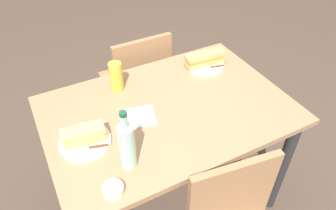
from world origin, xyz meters
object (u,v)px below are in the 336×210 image
(baguette_sandwich_near, at_px, (205,58))
(beer_glass, at_px, (116,77))
(chair_near, at_px, (139,81))
(knife_near, at_px, (211,67))
(olive_bowl, at_px, (113,190))
(dining_table, at_px, (168,125))
(water_bottle, at_px, (127,145))
(knife_far, at_px, (89,148))
(baguette_sandwich_far, at_px, (83,135))
(plate_far, at_px, (85,142))
(plate_near, at_px, (204,65))

(baguette_sandwich_near, bearing_deg, beer_glass, -3.13)
(chair_near, bearing_deg, knife_near, 123.24)
(beer_glass, bearing_deg, olive_bowl, 67.77)
(chair_near, height_order, beer_glass, beer_glass)
(dining_table, bearing_deg, water_bottle, 37.80)
(water_bottle, bearing_deg, dining_table, -142.20)
(dining_table, xyz_separation_m, knife_far, (0.42, 0.09, 0.13))
(baguette_sandwich_far, distance_m, beer_glass, 0.39)
(baguette_sandwich_far, distance_m, olive_bowl, 0.29)
(plate_far, bearing_deg, beer_glass, -131.46)
(baguette_sandwich_near, xyz_separation_m, knife_near, (-0.01, 0.05, -0.03))
(knife_far, xyz_separation_m, olive_bowl, (-0.02, 0.24, -0.00))
(olive_bowl, bearing_deg, plate_near, -143.71)
(dining_table, distance_m, baguette_sandwich_near, 0.46)
(dining_table, relative_size, beer_glass, 7.60)
(beer_glass, bearing_deg, baguette_sandwich_far, 48.54)
(water_bottle, bearing_deg, beer_glass, -105.59)
(dining_table, height_order, knife_far, knife_far)
(knife_near, bearing_deg, dining_table, 26.01)
(chair_near, relative_size, plate_near, 3.77)
(plate_near, relative_size, water_bottle, 0.80)
(plate_near, xyz_separation_m, water_bottle, (0.66, 0.46, 0.10))
(baguette_sandwich_far, bearing_deg, beer_glass, -131.46)
(plate_far, height_order, baguette_sandwich_far, baguette_sandwich_far)
(dining_table, height_order, beer_glass, beer_glass)
(knife_near, height_order, knife_far, same)
(baguette_sandwich_near, bearing_deg, plate_far, 18.86)
(knife_far, bearing_deg, olive_bowl, 94.03)
(knife_far, distance_m, olive_bowl, 0.24)
(chair_near, distance_m, olive_bowl, 1.08)
(knife_far, bearing_deg, chair_near, -126.46)
(plate_far, distance_m, water_bottle, 0.25)
(chair_near, relative_size, olive_bowl, 10.41)
(plate_near, distance_m, baguette_sandwich_far, 0.83)
(chair_near, height_order, olive_bowl, chair_near)
(plate_near, bearing_deg, knife_near, 98.13)
(dining_table, bearing_deg, knife_far, 11.91)
(dining_table, height_order, water_bottle, water_bottle)
(knife_near, height_order, olive_bowl, olive_bowl)
(chair_near, height_order, knife_far, chair_near)
(baguette_sandwich_near, relative_size, olive_bowl, 2.91)
(baguette_sandwich_near, height_order, olive_bowl, baguette_sandwich_near)
(baguette_sandwich_far, bearing_deg, plate_near, -161.14)
(baguette_sandwich_near, bearing_deg, dining_table, 32.87)
(baguette_sandwich_far, relative_size, water_bottle, 0.67)
(dining_table, xyz_separation_m, knife_near, (-0.37, -0.18, 0.13))
(dining_table, bearing_deg, plate_far, 4.73)
(plate_near, distance_m, olive_bowl, 0.94)
(plate_near, relative_size, baguette_sandwich_near, 0.95)
(dining_table, bearing_deg, plate_near, -147.13)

